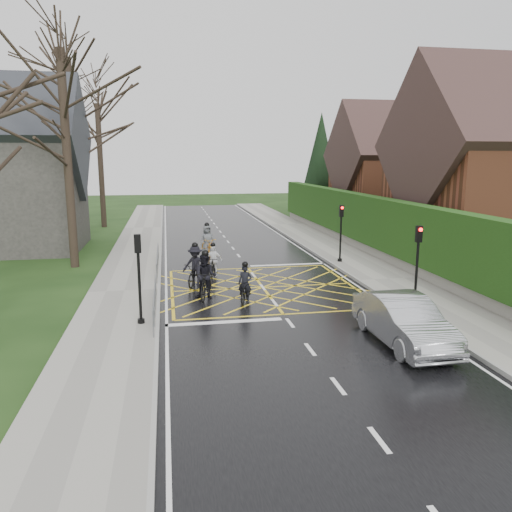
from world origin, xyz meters
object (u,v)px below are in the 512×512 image
object	(u,v)px
cyclist_lead	(207,244)
car	(403,321)
cyclist_rear	(245,289)
cyclist_back	(206,280)
cyclist_front	(213,264)
cyclist_mid	(195,269)

from	to	relation	value
cyclist_lead	car	xyz separation A→B (m)	(4.78, -15.33, 0.06)
cyclist_rear	cyclist_lead	world-z (taller)	cyclist_lead
cyclist_back	car	bearing A→B (deg)	-32.14
cyclist_front	car	xyz separation A→B (m)	(4.92, -10.07, 0.14)
cyclist_back	cyclist_front	size ratio (longest dim) A/B	1.22
cyclist_lead	cyclist_back	bearing A→B (deg)	-107.67
cyclist_back	cyclist_front	bearing A→B (deg)	95.89
cyclist_back	cyclist_mid	distance (m)	2.39
cyclist_front	cyclist_lead	bearing A→B (deg)	101.91
cyclist_back	cyclist_lead	world-z (taller)	cyclist_back
cyclist_mid	cyclist_lead	size ratio (longest dim) A/B	0.99
car	cyclist_mid	bearing A→B (deg)	123.66
cyclist_back	cyclist_mid	world-z (taller)	cyclist_back
cyclist_rear	cyclist_lead	distance (m)	9.99
cyclist_front	cyclist_lead	distance (m)	5.27
cyclist_back	cyclist_lead	bearing A→B (deg)	100.61
cyclist_rear	cyclist_back	bearing A→B (deg)	169.36
cyclist_rear	cyclist_mid	distance (m)	3.65
cyclist_rear	cyclist_back	size ratio (longest dim) A/B	0.86
cyclist_back	car	world-z (taller)	cyclist_back
cyclist_mid	cyclist_front	distance (m)	1.80
cyclist_mid	cyclist_lead	bearing A→B (deg)	100.69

